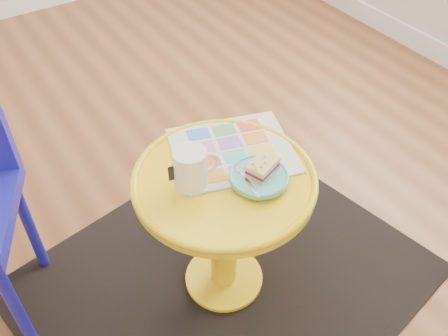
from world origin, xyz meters
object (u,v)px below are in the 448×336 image
newspaper (232,150)px  mug (191,167)px  side_table (224,211)px  plate (259,177)px

newspaper → mug: mug is taller
side_table → plate: bearing=-41.5°
side_table → newspaper: bearing=44.4°
mug → plate: bearing=-17.2°
newspaper → side_table: bearing=-117.7°
mug → plate: (0.17, -0.10, -0.05)m
newspaper → plate: 0.15m
side_table → plate: size_ratio=3.18×
side_table → mug: mug is taller
mug → plate: size_ratio=0.79×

